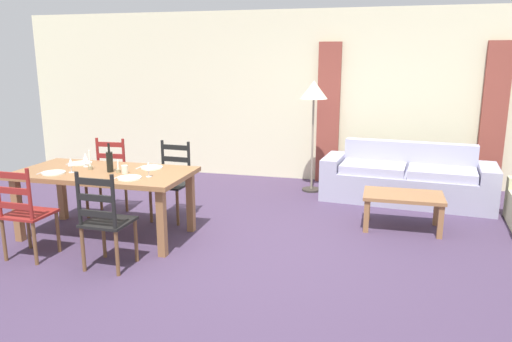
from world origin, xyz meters
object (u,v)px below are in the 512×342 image
(dining_table, at_px, (105,179))
(dining_chair_near_right, at_px, (105,221))
(dining_chair_far_right, at_px, (172,181))
(coffee_cup_primary, at_px, (125,169))
(dining_chair_far_left, at_px, (108,177))
(dining_chair_near_left, at_px, (25,213))
(standing_lamp, at_px, (314,97))
(wine_glass_near_left, at_px, (71,162))
(wine_bottle, at_px, (110,161))
(wine_glass_far_left, at_px, (85,157))
(couch, at_px, (406,180))
(wine_glass_near_right, at_px, (148,166))
(coffee_table, at_px, (403,199))

(dining_table, bearing_deg, dining_chair_near_right, -58.96)
(dining_table, height_order, dining_chair_far_right, dining_chair_far_right)
(coffee_cup_primary, bearing_deg, dining_chair_far_left, 131.98)
(dining_table, xyz_separation_m, dining_chair_near_left, (-0.42, -0.77, -0.19))
(standing_lamp, bearing_deg, wine_glass_near_left, -130.33)
(dining_table, distance_m, dining_chair_near_right, 0.93)
(dining_chair_near_left, distance_m, dining_chair_far_right, 1.75)
(wine_glass_near_left, bearing_deg, standing_lamp, 49.67)
(dining_chair_far_right, relative_size, wine_bottle, 3.04)
(dining_table, height_order, wine_bottle, wine_bottle)
(wine_glass_far_left, relative_size, coffee_cup_primary, 1.79)
(dining_chair_far_left, height_order, wine_glass_near_left, dining_chair_far_left)
(dining_chair_near_left, bearing_deg, dining_chair_far_right, 59.94)
(wine_glass_far_left, bearing_deg, couch, 30.93)
(dining_chair_near_right, height_order, wine_bottle, wine_bottle)
(wine_glass_near_left, relative_size, wine_glass_near_right, 1.00)
(wine_glass_near_left, relative_size, coffee_cup_primary, 1.79)
(dining_chair_near_left, height_order, coffee_cup_primary, dining_chair_near_left)
(coffee_cup_primary, relative_size, couch, 0.04)
(dining_chair_far_left, bearing_deg, coffee_table, 5.50)
(wine_glass_far_left, bearing_deg, dining_chair_near_right, -49.55)
(dining_table, relative_size, standing_lamp, 1.16)
(wine_bottle, relative_size, wine_glass_near_left, 1.96)
(coffee_table, height_order, standing_lamp, standing_lamp)
(standing_lamp, bearing_deg, dining_table, -128.05)
(dining_chair_near_left, bearing_deg, dining_chair_near_right, -1.09)
(wine_bottle, bearing_deg, wine_glass_far_left, 158.78)
(wine_glass_far_left, bearing_deg, coffee_cup_primary, -17.27)
(dining_chair_far_right, height_order, couch, dining_chair_far_right)
(wine_glass_far_left, distance_m, coffee_table, 3.68)
(standing_lamp, bearing_deg, wine_glass_near_right, -117.27)
(couch, bearing_deg, dining_chair_far_right, -151.48)
(dining_chair_near_left, relative_size, dining_chair_far_right, 1.00)
(dining_chair_far_left, height_order, coffee_cup_primary, dining_chair_far_left)
(coffee_table, bearing_deg, standing_lamp, 132.17)
(dining_chair_far_right, distance_m, coffee_table, 2.77)
(coffee_table, bearing_deg, dining_table, -161.39)
(dining_chair_far_right, distance_m, standing_lamp, 2.46)
(dining_chair_near_right, relative_size, wine_bottle, 3.04)
(wine_bottle, height_order, coffee_table, wine_bottle)
(wine_glass_near_right, bearing_deg, dining_chair_near_left, -147.71)
(couch, bearing_deg, wine_bottle, -144.12)
(wine_glass_near_left, relative_size, coffee_table, 0.18)
(dining_chair_near_right, distance_m, standing_lamp, 3.70)
(wine_bottle, height_order, coffee_cup_primary, wine_bottle)
(dining_table, xyz_separation_m, wine_bottle, (0.09, -0.02, 0.20))
(dining_chair_far_left, bearing_deg, couch, 22.83)
(coffee_cup_primary, bearing_deg, wine_glass_near_right, -12.27)
(wine_glass_near_right, bearing_deg, coffee_table, 24.72)
(dining_chair_near_right, height_order, dining_chair_far_left, same)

